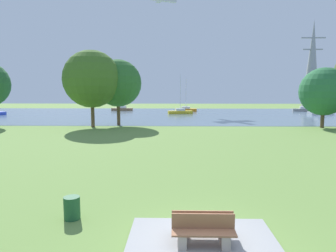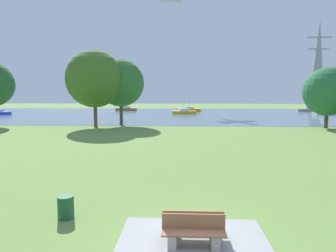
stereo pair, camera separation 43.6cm
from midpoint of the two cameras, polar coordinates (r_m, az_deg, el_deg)
ground_plane at (r=30.62m, az=3.55°, el=-1.78°), size 160.00×160.00×0.00m
concrete_pad at (r=9.40m, az=6.21°, el=-21.32°), size 4.40×3.20×0.10m
bench_facing_water at (r=9.46m, az=6.13°, el=-18.32°), size 1.80×0.48×0.89m
bench_facing_inland at (r=8.97m, az=6.37°, el=-19.76°), size 1.80×0.48×0.89m
litter_bin at (r=11.42m, az=-17.81°, el=-14.50°), size 0.56×0.56×0.80m
water_surface at (r=58.46m, az=3.04°, el=2.22°), size 140.00×40.00×0.02m
sailboat_white at (r=64.37m, az=27.95°, el=2.28°), size 5.02×2.56×7.72m
sailboat_gray at (r=73.46m, az=25.47°, el=2.83°), size 5.03×2.79×5.81m
sailboat_yellow at (r=59.78m, az=3.24°, el=2.76°), size 4.98×2.25×7.74m
sailboat_orange at (r=67.21m, az=4.35°, el=3.17°), size 4.84×1.63×7.49m
sailboat_brown at (r=70.72m, az=-7.78°, el=3.29°), size 4.87×1.72×6.79m
tree_east_near at (r=38.64m, az=-13.50°, el=8.67°), size 7.08×7.08×9.52m
tree_west_near at (r=39.97m, az=-8.68°, el=8.04°), size 6.13×6.13×8.59m
tree_west_far at (r=41.14m, az=28.40°, el=5.78°), size 5.81×5.81×7.35m
electricity_pylon at (r=89.99m, az=26.71°, el=10.46°), size 6.40×4.40×23.19m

